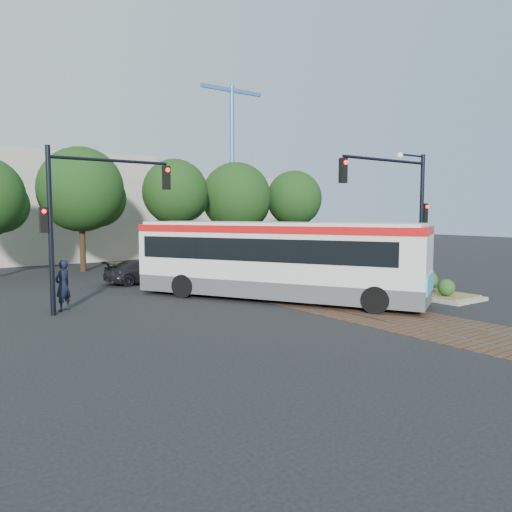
% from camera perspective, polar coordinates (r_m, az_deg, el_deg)
% --- Properties ---
extents(ground, '(120.00, 120.00, 0.00)m').
position_cam_1_polar(ground, '(20.45, 7.89, -5.36)').
color(ground, black).
rests_on(ground, ground).
extents(trackbed, '(3.60, 40.00, 0.02)m').
position_cam_1_polar(trackbed, '(23.44, 1.06, -3.97)').
color(trackbed, '#523625').
rests_on(trackbed, ground).
extents(tree_row, '(26.40, 5.60, 7.67)m').
position_cam_1_polar(tree_row, '(34.42, -9.98, 6.90)').
color(tree_row, '#382314').
rests_on(tree_row, ground).
extents(warehouses, '(40.00, 13.00, 8.00)m').
position_cam_1_polar(warehouses, '(45.24, -18.91, 4.92)').
color(warehouses, '#ADA899').
rests_on(warehouses, ground).
extents(crane, '(8.00, 0.50, 18.00)m').
position_cam_1_polar(crane, '(58.50, -2.76, 12.08)').
color(crane, '#3F72B2').
rests_on(crane, ground).
extents(city_bus, '(8.19, 11.86, 3.26)m').
position_cam_1_polar(city_bus, '(20.82, 2.25, -0.09)').
color(city_bus, '#4A4A4D').
rests_on(city_bus, ground).
extents(traffic_island, '(2.20, 5.20, 1.13)m').
position_cam_1_polar(traffic_island, '(23.43, 17.96, -3.42)').
color(traffic_island, gray).
rests_on(traffic_island, ground).
extents(signal_pole_main, '(5.49, 0.46, 6.00)m').
position_cam_1_polar(signal_pole_main, '(22.48, 16.60, 6.05)').
color(signal_pole_main, black).
rests_on(signal_pole_main, ground).
extents(signal_pole_left, '(4.99, 0.34, 6.00)m').
position_cam_1_polar(signal_pole_left, '(19.27, -19.23, 5.33)').
color(signal_pole_left, black).
rests_on(signal_pole_left, ground).
extents(officer, '(0.83, 0.75, 1.91)m').
position_cam_1_polar(officer, '(19.92, -21.20, -3.15)').
color(officer, black).
rests_on(officer, ground).
extents(parked_car, '(4.37, 1.96, 1.24)m').
position_cam_1_polar(parked_car, '(26.48, -12.44, -1.71)').
color(parked_car, black).
rests_on(parked_car, ground).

